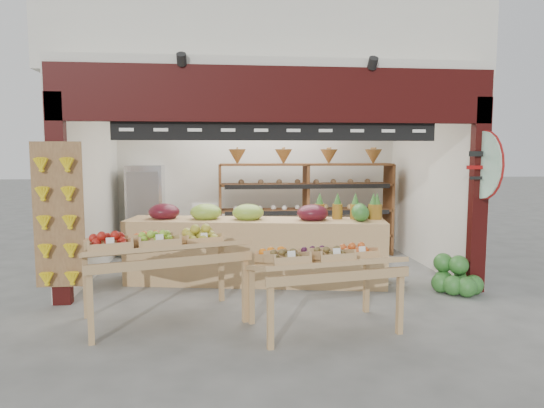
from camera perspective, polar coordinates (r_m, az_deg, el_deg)
The scene contains 11 objects.
ground at distance 7.57m, azimuth -0.24°, elevation -8.60°, with size 60.00×60.00×0.00m, color #61625D.
shop_structure at distance 9.16m, azimuth -1.31°, elevation 18.70°, with size 6.36×5.12×5.40m.
banana_board at distance 6.48m, azimuth -23.88°, elevation -1.53°, with size 0.60×0.15×1.80m.
gift_sign at distance 7.06m, azimuth 23.63°, elevation 4.22°, with size 0.04×0.93×0.92m.
back_shelving at distance 9.05m, azimuth 4.02°, elevation 1.36°, with size 3.24×0.53×1.98m.
refrigerator at distance 9.33m, azimuth -14.59°, elevation -0.74°, with size 0.66×0.66×1.69m, color silver.
cardboard_stack at distance 7.86m, azimuth -9.79°, elevation -6.30°, with size 0.97×0.70×0.67m.
mid_counter at distance 7.17m, azimuth -2.06°, elevation -5.20°, with size 3.84×1.38×1.17m.
display_table_left at distance 5.64m, azimuth -13.91°, elevation -4.82°, with size 1.98×1.47×1.10m.
display_table_right at distance 5.28m, azimuth 5.40°, elevation -6.54°, with size 1.68×1.13×0.99m.
watermelon_pile at distance 7.19m, azimuth 20.75°, elevation -8.18°, with size 0.66×0.67×0.51m.
Camera 1 is at (-0.73, -7.29, 1.91)m, focal length 32.00 mm.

